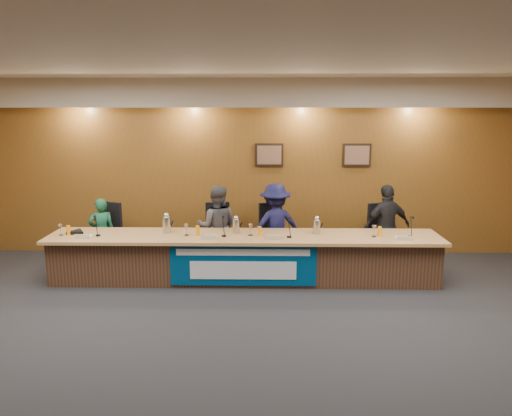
{
  "coord_description": "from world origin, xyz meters",
  "views": [
    {
      "loc": [
        0.33,
        -5.18,
        2.7
      ],
      "look_at": [
        0.19,
        2.46,
        1.16
      ],
      "focal_mm": 35.0,
      "sensor_mm": 36.0,
      "label": 1
    }
  ],
  "objects_px": {
    "dais_body": "(244,259)",
    "speakerphone": "(77,232)",
    "panelist_a": "(102,233)",
    "office_chair_c": "(275,239)",
    "panelist_c": "(275,226)",
    "office_chair_b": "(218,238)",
    "panelist_d": "(387,227)",
    "office_chair_a": "(104,238)",
    "banner": "(243,265)",
    "office_chair_d": "(385,239)",
    "carafe_right": "(317,227)",
    "carafe_left": "(167,225)",
    "panelist_b": "(217,227)",
    "carafe_mid": "(236,226)"
  },
  "relations": [
    {
      "from": "dais_body",
      "to": "office_chair_d",
      "type": "bearing_deg",
      "value": 17.59
    },
    {
      "from": "dais_body",
      "to": "carafe_mid",
      "type": "bearing_deg",
      "value": 154.95
    },
    {
      "from": "panelist_c",
      "to": "carafe_right",
      "type": "distance_m",
      "value": 0.89
    },
    {
      "from": "panelist_d",
      "to": "office_chair_c",
      "type": "height_order",
      "value": "panelist_d"
    },
    {
      "from": "panelist_c",
      "to": "office_chair_d",
      "type": "height_order",
      "value": "panelist_c"
    },
    {
      "from": "panelist_b",
      "to": "carafe_mid",
      "type": "bearing_deg",
      "value": 121.69
    },
    {
      "from": "office_chair_d",
      "to": "carafe_right",
      "type": "distance_m",
      "value": 1.48
    },
    {
      "from": "panelist_a",
      "to": "carafe_mid",
      "type": "relative_size",
      "value": 5.24
    },
    {
      "from": "dais_body",
      "to": "panelist_b",
      "type": "distance_m",
      "value": 0.89
    },
    {
      "from": "banner",
      "to": "panelist_a",
      "type": "height_order",
      "value": "panelist_a"
    },
    {
      "from": "banner",
      "to": "speakerphone",
      "type": "relative_size",
      "value": 6.88
    },
    {
      "from": "carafe_mid",
      "to": "office_chair_c",
      "type": "bearing_deg",
      "value": 48.04
    },
    {
      "from": "office_chair_c",
      "to": "speakerphone",
      "type": "relative_size",
      "value": 1.5
    },
    {
      "from": "banner",
      "to": "carafe_mid",
      "type": "bearing_deg",
      "value": 105.06
    },
    {
      "from": "panelist_b",
      "to": "office_chair_d",
      "type": "xyz_separation_m",
      "value": [
        2.87,
        0.1,
        -0.23
      ]
    },
    {
      "from": "panelist_a",
      "to": "panelist_c",
      "type": "bearing_deg",
      "value": 158.62
    },
    {
      "from": "banner",
      "to": "speakerphone",
      "type": "bearing_deg",
      "value": 171.44
    },
    {
      "from": "carafe_left",
      "to": "office_chair_b",
      "type": "bearing_deg",
      "value": 43.39
    },
    {
      "from": "banner",
      "to": "panelist_c",
      "type": "height_order",
      "value": "panelist_c"
    },
    {
      "from": "panelist_a",
      "to": "office_chair_c",
      "type": "height_order",
      "value": "panelist_a"
    },
    {
      "from": "carafe_right",
      "to": "panelist_a",
      "type": "bearing_deg",
      "value": 170.55
    },
    {
      "from": "panelist_c",
      "to": "office_chair_b",
      "type": "height_order",
      "value": "panelist_c"
    },
    {
      "from": "office_chair_a",
      "to": "speakerphone",
      "type": "relative_size",
      "value": 1.5
    },
    {
      "from": "banner",
      "to": "panelist_c",
      "type": "xyz_separation_m",
      "value": [
        0.5,
        1.07,
        0.35
      ]
    },
    {
      "from": "panelist_a",
      "to": "office_chair_a",
      "type": "distance_m",
      "value": 0.16
    },
    {
      "from": "office_chair_d",
      "to": "speakerphone",
      "type": "relative_size",
      "value": 1.5
    },
    {
      "from": "dais_body",
      "to": "carafe_left",
      "type": "xyz_separation_m",
      "value": [
        -1.22,
        0.06,
        0.53
      ]
    },
    {
      "from": "speakerphone",
      "to": "office_chair_a",
      "type": "bearing_deg",
      "value": 77.41
    },
    {
      "from": "panelist_c",
      "to": "speakerphone",
      "type": "bearing_deg",
      "value": -5.07
    },
    {
      "from": "panelist_c",
      "to": "office_chair_a",
      "type": "bearing_deg",
      "value": -19.1
    },
    {
      "from": "panelist_d",
      "to": "office_chair_a",
      "type": "height_order",
      "value": "panelist_d"
    },
    {
      "from": "dais_body",
      "to": "speakerphone",
      "type": "relative_size",
      "value": 18.75
    },
    {
      "from": "dais_body",
      "to": "panelist_a",
      "type": "height_order",
      "value": "panelist_a"
    },
    {
      "from": "office_chair_b",
      "to": "carafe_right",
      "type": "distance_m",
      "value": 1.81
    },
    {
      "from": "panelist_c",
      "to": "office_chair_d",
      "type": "distance_m",
      "value": 1.91
    },
    {
      "from": "panelist_a",
      "to": "office_chair_a",
      "type": "height_order",
      "value": "panelist_a"
    },
    {
      "from": "office_chair_a",
      "to": "office_chair_d",
      "type": "distance_m",
      "value": 4.85
    },
    {
      "from": "office_chair_a",
      "to": "carafe_right",
      "type": "relative_size",
      "value": 2.14
    },
    {
      "from": "panelist_b",
      "to": "carafe_left",
      "type": "xyz_separation_m",
      "value": [
        -0.74,
        -0.6,
        0.17
      ]
    },
    {
      "from": "dais_body",
      "to": "office_chair_b",
      "type": "relative_size",
      "value": 12.5
    },
    {
      "from": "panelist_b",
      "to": "office_chair_c",
      "type": "xyz_separation_m",
      "value": [
        0.99,
        0.1,
        -0.23
      ]
    },
    {
      "from": "panelist_c",
      "to": "office_chair_d",
      "type": "bearing_deg",
      "value": 165.86
    },
    {
      "from": "panelist_d",
      "to": "office_chair_d",
      "type": "xyz_separation_m",
      "value": [
        0.0,
        0.1,
        -0.24
      ]
    },
    {
      "from": "office_chair_c",
      "to": "office_chair_d",
      "type": "distance_m",
      "value": 1.89
    },
    {
      "from": "banner",
      "to": "panelist_a",
      "type": "xyz_separation_m",
      "value": [
        -2.47,
        1.07,
        0.22
      ]
    },
    {
      "from": "carafe_left",
      "to": "panelist_a",
      "type": "bearing_deg",
      "value": 154.37
    },
    {
      "from": "office_chair_a",
      "to": "panelist_c",
      "type": "bearing_deg",
      "value": 21.14
    },
    {
      "from": "office_chair_c",
      "to": "carafe_left",
      "type": "xyz_separation_m",
      "value": [
        -1.72,
        -0.7,
        0.4
      ]
    },
    {
      "from": "dais_body",
      "to": "office_chair_c",
      "type": "distance_m",
      "value": 0.92
    },
    {
      "from": "dais_body",
      "to": "office_chair_c",
      "type": "height_order",
      "value": "dais_body"
    }
  ]
}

